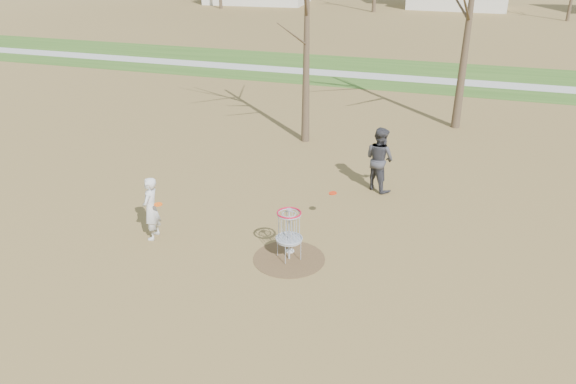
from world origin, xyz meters
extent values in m
plane|color=brown|center=(0.00, 0.00, 0.00)|extent=(160.00, 160.00, 0.00)
cube|color=#2D5119|center=(0.00, 21.00, 0.01)|extent=(160.00, 8.00, 0.01)
cube|color=#9E9E99|center=(0.00, 20.00, 0.01)|extent=(160.00, 1.50, 0.01)
cylinder|color=#47331E|center=(0.00, 0.00, 0.01)|extent=(1.80, 1.80, 0.01)
imported|color=silver|center=(-3.75, -0.05, 0.86)|extent=(0.48, 0.67, 1.72)
imported|color=#37363C|center=(1.42, 4.83, 1.02)|extent=(1.25, 1.19, 2.03)
cylinder|color=silver|center=(-0.08, 0.34, 0.02)|extent=(0.22, 0.22, 0.02)
cylinder|color=red|center=(0.58, 2.12, 0.94)|extent=(0.22, 0.22, 0.05)
cylinder|color=#FF570D|center=(-3.44, -0.18, 1.09)|extent=(0.22, 0.22, 0.02)
cylinder|color=#9EA3AD|center=(0.00, 0.00, 0.68)|extent=(0.05, 0.05, 1.35)
cylinder|color=#9EA3AD|center=(0.00, 0.00, 0.55)|extent=(0.64, 0.64, 0.04)
torus|color=#9EA3AD|center=(0.00, 0.00, 1.25)|extent=(0.60, 0.60, 0.04)
torus|color=#B80C28|center=(0.00, 0.00, 1.28)|extent=(0.60, 0.60, 0.04)
cone|color=#382B1E|center=(-2.00, 8.50, 3.75)|extent=(0.32, 0.32, 7.50)
cone|color=#382B1E|center=(3.50, 12.00, 4.25)|extent=(0.36, 0.36, 8.50)
camera|label=1|loc=(3.56, -11.41, 7.38)|focal=35.00mm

